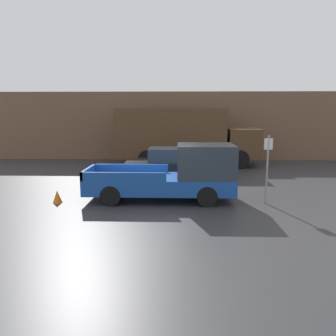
% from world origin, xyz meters
% --- Properties ---
extents(ground_plane, '(60.00, 60.00, 0.00)m').
position_xyz_m(ground_plane, '(0.00, 0.00, 0.00)').
color(ground_plane, '#2D2D30').
extents(building_wall, '(28.00, 0.15, 4.67)m').
position_xyz_m(building_wall, '(0.00, 10.66, 2.33)').
color(building_wall, brown).
rests_on(building_wall, ground).
extents(pickup_truck, '(5.54, 1.95, 2.13)m').
position_xyz_m(pickup_truck, '(0.59, 0.01, 0.98)').
color(pickup_truck, '#194799').
rests_on(pickup_truck, ground).
extents(car, '(4.32, 1.86, 1.60)m').
position_xyz_m(car, '(0.31, 3.59, 0.81)').
color(car, black).
rests_on(car, ground).
extents(delivery_truck, '(8.72, 2.46, 3.50)m').
position_xyz_m(delivery_truck, '(0.81, 8.17, 1.89)').
color(delivery_truck, '#4C331E').
rests_on(delivery_truck, ground).
extents(parking_sign, '(0.30, 0.07, 2.50)m').
position_xyz_m(parking_sign, '(3.85, -0.37, 1.40)').
color(parking_sign, gray).
rests_on(parking_sign, ground).
extents(newspaper_box, '(0.45, 0.40, 0.99)m').
position_xyz_m(newspaper_box, '(-0.43, 10.34, 0.49)').
color(newspaper_box, red).
rests_on(newspaper_box, ground).
extents(traffic_cone, '(0.34, 0.34, 0.47)m').
position_xyz_m(traffic_cone, '(-3.83, -0.52, 0.23)').
color(traffic_cone, orange).
rests_on(traffic_cone, ground).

